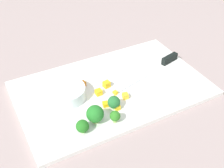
% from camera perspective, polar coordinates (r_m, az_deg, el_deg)
% --- Properties ---
extents(ground_plane, '(4.00, 4.00, 0.00)m').
position_cam_1_polar(ground_plane, '(0.84, -0.00, -1.19)').
color(ground_plane, '#A08B89').
extents(cutting_board, '(0.53, 0.33, 0.01)m').
position_cam_1_polar(cutting_board, '(0.83, -0.00, -0.87)').
color(cutting_board, white).
rests_on(cutting_board, ground_plane).
extents(prep_bowl, '(0.11, 0.11, 0.03)m').
position_cam_1_polar(prep_bowl, '(0.79, -8.99, -1.69)').
color(prep_bowl, white).
rests_on(prep_bowl, cutting_board).
extents(chef_knife, '(0.28, 0.08, 0.02)m').
position_cam_1_polar(chef_knife, '(0.91, 8.79, 3.42)').
color(chef_knife, silver).
rests_on(chef_knife, cutting_board).
extents(carrot_dice_0, '(0.02, 0.02, 0.01)m').
position_cam_1_polar(carrot_dice_0, '(0.85, -7.95, 0.76)').
color(carrot_dice_0, orange).
rests_on(carrot_dice_0, cutting_board).
extents(carrot_dice_1, '(0.01, 0.01, 0.01)m').
position_cam_1_polar(carrot_dice_1, '(0.84, -7.16, 0.35)').
color(carrot_dice_1, orange).
rests_on(carrot_dice_1, cutting_board).
extents(carrot_dice_2, '(0.02, 0.02, 0.01)m').
position_cam_1_polar(carrot_dice_2, '(0.83, -5.73, 0.03)').
color(carrot_dice_2, orange).
rests_on(carrot_dice_2, cutting_board).
extents(carrot_dice_3, '(0.02, 0.02, 0.01)m').
position_cam_1_polar(carrot_dice_3, '(0.85, -10.78, 0.10)').
color(carrot_dice_3, orange).
rests_on(carrot_dice_3, cutting_board).
extents(pepper_dice_0, '(0.01, 0.02, 0.01)m').
position_cam_1_polar(pepper_dice_0, '(0.75, 0.96, -4.44)').
color(pepper_dice_0, yellow).
rests_on(pepper_dice_0, cutting_board).
extents(pepper_dice_1, '(0.02, 0.02, 0.01)m').
position_cam_1_polar(pepper_dice_1, '(0.80, -2.62, -1.60)').
color(pepper_dice_1, yellow).
rests_on(pepper_dice_1, cutting_board).
extents(pepper_dice_2, '(0.02, 0.02, 0.01)m').
position_cam_1_polar(pepper_dice_2, '(0.79, 2.60, -2.31)').
color(pepper_dice_2, yellow).
rests_on(pepper_dice_2, cutting_board).
extents(pepper_dice_3, '(0.01, 0.01, 0.01)m').
position_cam_1_polar(pepper_dice_3, '(0.80, 0.63, -1.72)').
color(pepper_dice_3, yellow).
rests_on(pepper_dice_3, cutting_board).
extents(pepper_dice_4, '(0.02, 0.02, 0.02)m').
position_cam_1_polar(pepper_dice_4, '(0.82, -1.06, -0.06)').
color(pepper_dice_4, yellow).
rests_on(pepper_dice_4, cutting_board).
extents(pepper_dice_5, '(0.02, 0.02, 0.01)m').
position_cam_1_polar(pepper_dice_5, '(0.76, -1.25, -3.93)').
color(pepper_dice_5, yellow).
rests_on(pepper_dice_5, cutting_board).
extents(broccoli_floret_0, '(0.04, 0.04, 0.05)m').
position_cam_1_polar(broccoli_floret_0, '(0.71, -3.31, -5.85)').
color(broccoli_floret_0, '#94AE5E').
rests_on(broccoli_floret_0, cutting_board).
extents(broccoli_floret_1, '(0.03, 0.03, 0.03)m').
position_cam_1_polar(broccoli_floret_1, '(0.69, -5.76, -8.18)').
color(broccoli_floret_1, '#91BD61').
rests_on(broccoli_floret_1, cutting_board).
extents(broccoli_floret_2, '(0.03, 0.03, 0.03)m').
position_cam_1_polar(broccoli_floret_2, '(0.71, 0.60, -6.26)').
color(broccoli_floret_2, '#90B756').
rests_on(broccoli_floret_2, cutting_board).
extents(broccoli_floret_3, '(0.03, 0.03, 0.04)m').
position_cam_1_polar(broccoli_floret_3, '(0.75, 0.37, -3.57)').
color(broccoli_floret_3, '#86C265').
rests_on(broccoli_floret_3, cutting_board).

